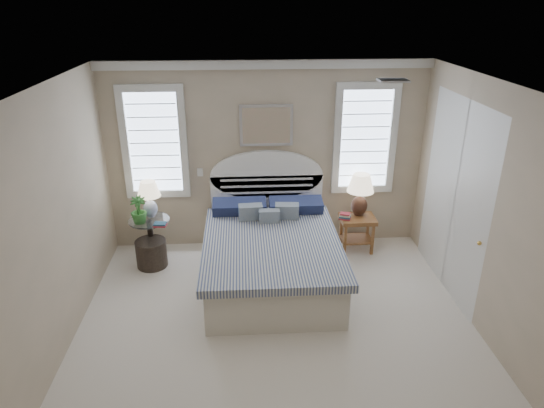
{
  "coord_description": "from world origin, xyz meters",
  "views": [
    {
      "loc": [
        -0.34,
        -4.1,
        3.46
      ],
      "look_at": [
        -0.02,
        1.0,
        1.27
      ],
      "focal_mm": 32.0,
      "sensor_mm": 36.0,
      "label": 1
    }
  ],
  "objects_px": {
    "nightstand_right": "(357,226)",
    "lamp_left": "(149,195)",
    "side_table_left": "(151,235)",
    "lamp_right": "(360,190)",
    "floor_pot": "(152,253)",
    "bed": "(271,252)"
  },
  "relations": [
    {
      "from": "nightstand_right",
      "to": "lamp_right",
      "type": "height_order",
      "value": "lamp_right"
    },
    {
      "from": "bed",
      "to": "nightstand_right",
      "type": "relative_size",
      "value": 4.29
    },
    {
      "from": "bed",
      "to": "lamp_left",
      "type": "bearing_deg",
      "value": 156.89
    },
    {
      "from": "side_table_left",
      "to": "floor_pot",
      "type": "relative_size",
      "value": 1.5
    },
    {
      "from": "nightstand_right",
      "to": "bed",
      "type": "bearing_deg",
      "value": -151.97
    },
    {
      "from": "side_table_left",
      "to": "nightstand_right",
      "type": "height_order",
      "value": "side_table_left"
    },
    {
      "from": "floor_pot",
      "to": "lamp_left",
      "type": "xyz_separation_m",
      "value": [
        -0.01,
        0.28,
        0.76
      ]
    },
    {
      "from": "side_table_left",
      "to": "lamp_right",
      "type": "relative_size",
      "value": 1.0
    },
    {
      "from": "bed",
      "to": "lamp_left",
      "type": "relative_size",
      "value": 4.32
    },
    {
      "from": "lamp_right",
      "to": "lamp_left",
      "type": "bearing_deg",
      "value": -178.23
    },
    {
      "from": "bed",
      "to": "lamp_right",
      "type": "xyz_separation_m",
      "value": [
        1.33,
        0.79,
        0.53
      ]
    },
    {
      "from": "floor_pot",
      "to": "nightstand_right",
      "type": "bearing_deg",
      "value": 5.26
    },
    {
      "from": "nightstand_right",
      "to": "lamp_left",
      "type": "xyz_separation_m",
      "value": [
        -2.94,
        0.01,
        0.57
      ]
    },
    {
      "from": "floor_pot",
      "to": "lamp_right",
      "type": "xyz_separation_m",
      "value": [
        2.96,
        0.37,
        0.72
      ]
    },
    {
      "from": "bed",
      "to": "lamp_left",
      "type": "distance_m",
      "value": 1.87
    },
    {
      "from": "lamp_left",
      "to": "lamp_right",
      "type": "bearing_deg",
      "value": 1.77
    },
    {
      "from": "bed",
      "to": "nightstand_right",
      "type": "distance_m",
      "value": 1.47
    },
    {
      "from": "side_table_left",
      "to": "floor_pot",
      "type": "distance_m",
      "value": 0.26
    },
    {
      "from": "lamp_left",
      "to": "lamp_right",
      "type": "xyz_separation_m",
      "value": [
        2.97,
        0.09,
        -0.04
      ]
    },
    {
      "from": "side_table_left",
      "to": "lamp_left",
      "type": "relative_size",
      "value": 1.2
    },
    {
      "from": "bed",
      "to": "lamp_left",
      "type": "height_order",
      "value": "bed"
    },
    {
      "from": "bed",
      "to": "lamp_right",
      "type": "bearing_deg",
      "value": 30.63
    }
  ]
}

